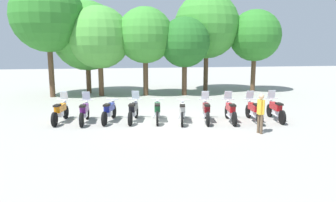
{
  "coord_description": "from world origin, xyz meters",
  "views": [
    {
      "loc": [
        -2.43,
        -13.59,
        3.37
      ],
      "look_at": [
        0.0,
        0.5,
        0.9
      ],
      "focal_mm": 32.51,
      "sensor_mm": 36.0,
      "label": 1
    }
  ],
  "objects_px": {
    "motorcycle_3": "(133,110)",
    "tree_3": "(145,35)",
    "motorcycle_2": "(109,111)",
    "tree_5": "(207,26)",
    "motorcycle_6": "(206,111)",
    "motorcycle_1": "(84,112)",
    "tree_6": "(255,36)",
    "tree_1": "(87,36)",
    "motorcycle_4": "(157,111)",
    "motorcycle_5": "(182,112)",
    "person_0": "(261,111)",
    "motorcycle_0": "(60,111)",
    "motorcycle_8": "(254,110)",
    "motorcycle_9": "(275,110)",
    "tree_4": "(185,42)",
    "motorcycle_7": "(230,111)",
    "tree_2": "(99,37)",
    "tree_0": "(48,16)"
  },
  "relations": [
    {
      "from": "motorcycle_5",
      "to": "tree_1",
      "type": "relative_size",
      "value": 0.31
    },
    {
      "from": "tree_4",
      "to": "tree_6",
      "type": "relative_size",
      "value": 0.88
    },
    {
      "from": "motorcycle_2",
      "to": "motorcycle_4",
      "type": "bearing_deg",
      "value": -82.96
    },
    {
      "from": "tree_1",
      "to": "tree_3",
      "type": "xyz_separation_m",
      "value": [
        4.17,
        -1.82,
        -0.01
      ]
    },
    {
      "from": "motorcycle_7",
      "to": "tree_4",
      "type": "height_order",
      "value": "tree_4"
    },
    {
      "from": "person_0",
      "to": "tree_3",
      "type": "xyz_separation_m",
      "value": [
        -3.52,
        10.84,
        3.35
      ]
    },
    {
      "from": "motorcycle_5",
      "to": "tree_2",
      "type": "relative_size",
      "value": 0.34
    },
    {
      "from": "motorcycle_0",
      "to": "motorcycle_7",
      "type": "relative_size",
      "value": 1.0
    },
    {
      "from": "person_0",
      "to": "motorcycle_8",
      "type": "bearing_deg",
      "value": 56.34
    },
    {
      "from": "motorcycle_0",
      "to": "tree_6",
      "type": "xyz_separation_m",
      "value": [
        13.34,
        8.26,
        3.84
      ]
    },
    {
      "from": "motorcycle_9",
      "to": "tree_1",
      "type": "xyz_separation_m",
      "value": [
        -9.47,
        10.64,
        3.77
      ]
    },
    {
      "from": "motorcycle_6",
      "to": "person_0",
      "type": "height_order",
      "value": "person_0"
    },
    {
      "from": "motorcycle_5",
      "to": "tree_2",
      "type": "bearing_deg",
      "value": 37.39
    },
    {
      "from": "tree_1",
      "to": "tree_4",
      "type": "xyz_separation_m",
      "value": [
        6.95,
        -2.19,
        -0.5
      ]
    },
    {
      "from": "motorcycle_4",
      "to": "person_0",
      "type": "relative_size",
      "value": 1.36
    },
    {
      "from": "motorcycle_6",
      "to": "tree_3",
      "type": "height_order",
      "value": "tree_3"
    },
    {
      "from": "motorcycle_4",
      "to": "motorcycle_5",
      "type": "distance_m",
      "value": 1.18
    },
    {
      "from": "motorcycle_1",
      "to": "motorcycle_7",
      "type": "height_order",
      "value": "same"
    },
    {
      "from": "motorcycle_0",
      "to": "motorcycle_3",
      "type": "relative_size",
      "value": 1.01
    },
    {
      "from": "motorcycle_5",
      "to": "tree_4",
      "type": "height_order",
      "value": "tree_4"
    },
    {
      "from": "motorcycle_2",
      "to": "tree_5",
      "type": "bearing_deg",
      "value": -23.56
    },
    {
      "from": "motorcycle_4",
      "to": "tree_4",
      "type": "relative_size",
      "value": 0.39
    },
    {
      "from": "motorcycle_0",
      "to": "tree_1",
      "type": "height_order",
      "value": "tree_1"
    },
    {
      "from": "motorcycle_1",
      "to": "tree_0",
      "type": "bearing_deg",
      "value": 23.97
    },
    {
      "from": "motorcycle_3",
      "to": "motorcycle_6",
      "type": "xyz_separation_m",
      "value": [
        3.33,
        -0.64,
        0.0
      ]
    },
    {
      "from": "tree_1",
      "to": "motorcycle_8",
      "type": "bearing_deg",
      "value": -51.9
    },
    {
      "from": "motorcycle_6",
      "to": "motorcycle_1",
      "type": "bearing_deg",
      "value": 93.62
    },
    {
      "from": "motorcycle_0",
      "to": "motorcycle_4",
      "type": "bearing_deg",
      "value": -88.49
    },
    {
      "from": "person_0",
      "to": "tree_3",
      "type": "height_order",
      "value": "tree_3"
    },
    {
      "from": "motorcycle_0",
      "to": "tree_1",
      "type": "xyz_separation_m",
      "value": [
        0.53,
        9.32,
        3.77
      ]
    },
    {
      "from": "motorcycle_6",
      "to": "motorcycle_9",
      "type": "bearing_deg",
      "value": -83.4
    },
    {
      "from": "motorcycle_1",
      "to": "tree_6",
      "type": "relative_size",
      "value": 0.34
    },
    {
      "from": "tree_6",
      "to": "motorcycle_4",
      "type": "bearing_deg",
      "value": -135.2
    },
    {
      "from": "motorcycle_1",
      "to": "tree_1",
      "type": "height_order",
      "value": "tree_1"
    },
    {
      "from": "motorcycle_0",
      "to": "tree_4",
      "type": "relative_size",
      "value": 0.39
    },
    {
      "from": "motorcycle_8",
      "to": "tree_5",
      "type": "height_order",
      "value": "tree_5"
    },
    {
      "from": "tree_5",
      "to": "tree_4",
      "type": "bearing_deg",
      "value": -137.91
    },
    {
      "from": "person_0",
      "to": "motorcycle_0",
      "type": "bearing_deg",
      "value": 142.68
    },
    {
      "from": "tree_2",
      "to": "motorcycle_5",
      "type": "bearing_deg",
      "value": -65.48
    },
    {
      "from": "motorcycle_4",
      "to": "tree_6",
      "type": "bearing_deg",
      "value": -37.3
    },
    {
      "from": "motorcycle_4",
      "to": "tree_0",
      "type": "distance_m",
      "value": 11.67
    },
    {
      "from": "person_0",
      "to": "motorcycle_6",
      "type": "bearing_deg",
      "value": 108.93
    },
    {
      "from": "tree_5",
      "to": "motorcycle_6",
      "type": "bearing_deg",
      "value": -106.56
    },
    {
      "from": "motorcycle_7",
      "to": "tree_5",
      "type": "bearing_deg",
      "value": -1.76
    },
    {
      "from": "motorcycle_3",
      "to": "tree_4",
      "type": "xyz_separation_m",
      "value": [
        4.15,
        7.54,
        3.28
      ]
    },
    {
      "from": "motorcycle_0",
      "to": "tree_1",
      "type": "relative_size",
      "value": 0.32
    },
    {
      "from": "motorcycle_8",
      "to": "tree_1",
      "type": "relative_size",
      "value": 0.32
    },
    {
      "from": "motorcycle_8",
      "to": "tree_5",
      "type": "xyz_separation_m",
      "value": [
        0.81,
        10.46,
        4.6
      ]
    },
    {
      "from": "motorcycle_3",
      "to": "tree_3",
      "type": "xyz_separation_m",
      "value": [
        1.37,
        7.91,
        3.77
      ]
    },
    {
      "from": "motorcycle_1",
      "to": "motorcycle_9",
      "type": "relative_size",
      "value": 1.0
    }
  ]
}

